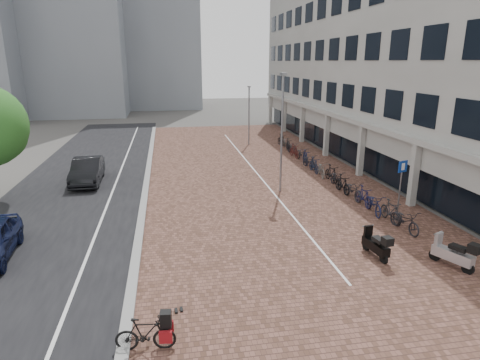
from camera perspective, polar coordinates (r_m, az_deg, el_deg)
name	(u,v)px	position (r m, az deg, el deg)	size (l,w,h in m)	color
ground	(267,253)	(16.59, 3.73, -10.08)	(140.00, 140.00, 0.00)	#474442
plaza_brick	(253,172)	(27.99, 1.85, 1.06)	(14.50, 42.00, 0.04)	brown
street_asphalt	(85,181)	(27.92, -20.81, -0.07)	(8.00, 50.00, 0.03)	black
curb	(147,177)	(27.43, -12.81, 0.46)	(0.35, 42.00, 0.14)	gray
lane_line	(117,179)	(27.61, -16.74, 0.17)	(0.12, 44.00, 0.00)	white
parking_line	(256,172)	(28.03, 2.25, 1.12)	(0.10, 30.00, 0.00)	white
office_building	(383,46)	(34.68, 19.37, 17.21)	(8.40, 40.00, 15.00)	#A9A9A4
bg_towers	(82,11)	(64.58, -21.14, 21.14)	(33.00, 23.00, 32.00)	gray
car_dark	(87,171)	(27.20, -20.56, 1.22)	(1.64, 4.70, 1.55)	black
hero_bike	(145,334)	(11.67, -13.08, -20.16)	(1.64, 0.62, 1.13)	black
shoes	(179,311)	(13.17, -8.54, -17.65)	(0.31, 0.26, 0.08)	black
scooter_front	(453,253)	(17.09, 27.61, -8.97)	(0.55, 1.75, 1.21)	#B8B8BE
scooter_mid	(376,244)	(16.81, 18.44, -8.45)	(0.51, 1.63, 1.12)	black
parking_sign	(401,178)	(21.46, 21.61, 0.27)	(0.55, 0.22, 2.73)	slate
lamp_near	(282,135)	(23.25, 5.85, 6.26)	(0.12, 0.12, 6.69)	slate
lamp_far	(249,116)	(37.07, 1.25, 8.90)	(0.12, 0.12, 5.19)	gray
bike_row	(321,167)	(27.83, 11.21, 1.75)	(1.33, 21.46, 1.05)	black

